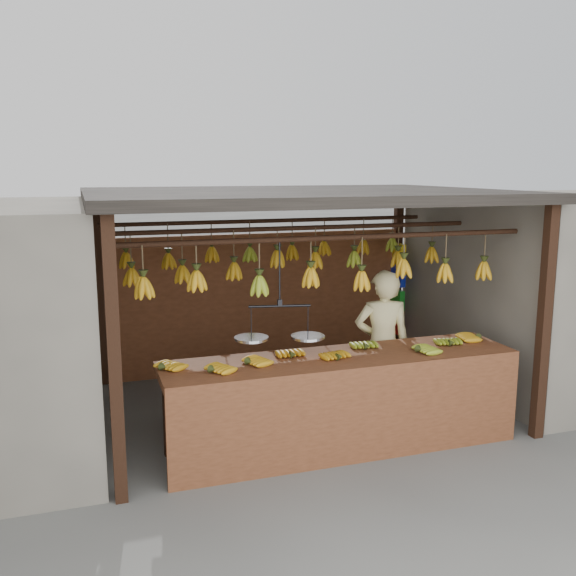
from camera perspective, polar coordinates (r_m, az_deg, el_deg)
name	(u,v)px	position (r m, az deg, el deg)	size (l,w,h in m)	color
ground	(296,407)	(7.28, 0.75, -10.53)	(80.00, 80.00, 0.00)	#5B5B57
stall	(287,228)	(7.13, -0.07, 5.35)	(4.30, 3.30, 2.40)	black
neighbor_right	(567,287)	(8.79, 23.57, 0.05)	(3.00, 3.00, 2.30)	slate
counter	(345,380)	(5.98, 5.13, -8.14)	(3.47, 0.77, 0.96)	brown
hanging_bananas	(296,264)	(6.86, 0.75, 2.18)	(3.55, 2.24, 0.40)	orange
balance_scale	(280,333)	(5.87, -0.74, -4.04)	(0.81, 0.41, 0.91)	black
vendor	(382,346)	(6.77, 8.38, -5.11)	(0.59, 0.38, 1.61)	beige
bag_bundles	(398,288)	(8.96, 9.73, -0.03)	(0.08, 0.26, 1.25)	yellow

